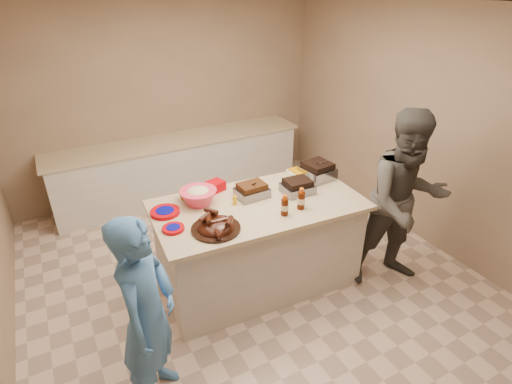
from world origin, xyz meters
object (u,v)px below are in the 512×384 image
bbq_bottle_b (301,208)px  plastic_cup (184,199)px  island (258,281)px  mustard_bottle (235,205)px  rib_platter (216,230)px  bbq_bottle_a (284,215)px  coleslaw_bowl (199,203)px  guest_gray (390,276)px  roasting_pan (317,178)px

bbq_bottle_b → plastic_cup: bearing=142.3°
island → plastic_cup: bearing=148.4°
mustard_bottle → plastic_cup: bearing=139.3°
rib_platter → bbq_bottle_a: (0.65, -0.07, 0.00)m
bbq_bottle_b → coleslaw_bowl: bearing=145.9°
island → guest_gray: 1.44m
bbq_bottle_b → bbq_bottle_a: bearing=-172.8°
bbq_bottle_a → bbq_bottle_b: size_ratio=0.96×
island → roasting_pan: 1.28m
mustard_bottle → guest_gray: (1.52, -0.71, -0.96)m
bbq_bottle_a → mustard_bottle: bearing=129.2°
bbq_bottle_a → guest_gray: bbq_bottle_a is taller
coleslaw_bowl → mustard_bottle: (0.29, -0.18, 0.00)m
bbq_bottle_b → plastic_cup: bbq_bottle_b is taller
coleslaw_bowl → bbq_bottle_a: coleslaw_bowl is taller
island → bbq_bottle_b: 1.04m
roasting_pan → bbq_bottle_b: bbq_bottle_b is taller
bbq_bottle_a → guest_gray: size_ratio=0.11×
plastic_cup → guest_gray: 2.37m
roasting_pan → plastic_cup: roasting_pan is taller
rib_platter → guest_gray: bearing=-11.8°
rib_platter → bbq_bottle_a: bbq_bottle_a is taller
bbq_bottle_a → mustard_bottle: 0.50m
coleslaw_bowl → bbq_bottle_b: bearing=-34.1°
roasting_pan → bbq_bottle_a: 0.87m
bbq_bottle_a → bbq_bottle_b: bbq_bottle_b is taller
coleslaw_bowl → mustard_bottle: bearing=-32.0°
bbq_bottle_a → plastic_cup: size_ratio=1.99×
island → coleslaw_bowl: coleslaw_bowl is taller
coleslaw_bowl → bbq_bottle_b: (0.81, -0.55, 0.00)m
island → bbq_bottle_b: size_ratio=9.49×
island → roasting_pan: roasting_pan is taller
bbq_bottle_a → plastic_cup: bearing=134.3°
guest_gray → island: bearing=172.1°
rib_platter → roasting_pan: (1.37, 0.42, 0.00)m
bbq_bottle_b → mustard_bottle: bearing=144.7°
bbq_bottle_a → plastic_cup: (-0.71, 0.72, 0.00)m
bbq_bottle_a → guest_gray: 1.57m
guest_gray → bbq_bottle_b: bearing=178.6°
roasting_pan → coleslaw_bowl: bearing=170.3°
rib_platter → guest_gray: (1.85, -0.39, -0.96)m
rib_platter → roasting_pan: bearing=17.0°
bbq_bottle_b → guest_gray: bearing=-18.9°
bbq_bottle_a → mustard_bottle: size_ratio=1.73×
bbq_bottle_a → bbq_bottle_b: (0.20, 0.02, 0.00)m
mustard_bottle → guest_gray: 1.93m
rib_platter → mustard_bottle: (0.33, 0.32, 0.00)m
bbq_bottle_a → mustard_bottle: bbq_bottle_a is taller
roasting_pan → bbq_bottle_a: (-0.72, -0.49, 0.00)m
island → rib_platter: 1.12m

